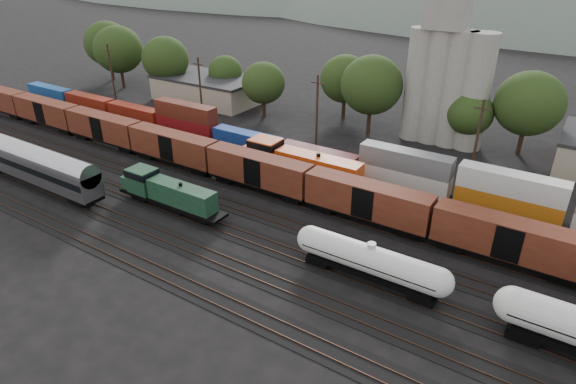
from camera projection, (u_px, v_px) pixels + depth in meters
The scene contains 12 objects.
ground at pixel (311, 232), 55.00m from camera, with size 600.00×600.00×0.00m, color black.
tracks at pixel (311, 231), 54.98m from camera, with size 180.00×33.20×0.20m.
green_locomotive at pixel (165, 191), 58.76m from camera, with size 15.79×2.79×4.18m.
tank_car_a at pixel (370, 261), 45.61m from camera, with size 15.84×2.84×4.15m.
passenger_coach at pixel (31, 162), 63.97m from camera, with size 25.28×3.12×5.74m.
orange_locomotive at pixel (296, 164), 65.21m from camera, with size 20.14×3.36×5.03m.
boxcar_string at pixel (259, 170), 62.60m from camera, with size 138.20×2.90×4.20m.
container_wall at pixel (458, 188), 59.24m from camera, with size 180.76×2.60×5.80m.
grain_silo at pixel (447, 74), 75.26m from camera, with size 13.40×5.00×29.00m.
industrial_sheds at pixel (458, 132), 77.04m from camera, with size 119.38×17.26×5.10m.
tree_band at pixel (385, 89), 80.55m from camera, with size 161.61×20.74×13.82m.
utility_poles at pixel (390, 126), 68.66m from camera, with size 122.20×0.36×12.00m.
Camera 1 is at (23.22, -40.90, 29.00)m, focal length 30.00 mm.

